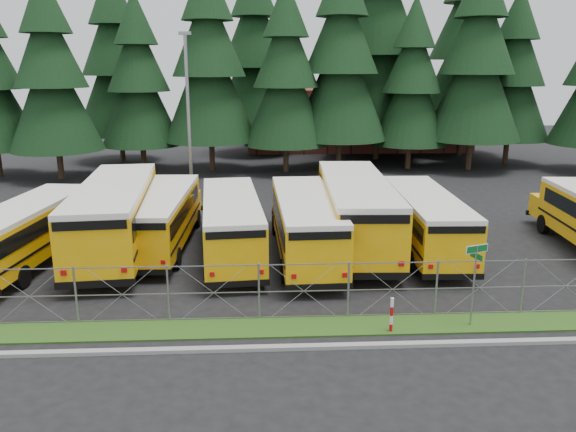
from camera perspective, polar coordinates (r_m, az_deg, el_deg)
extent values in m
plane|color=black|center=(20.56, 8.43, -8.91)|extent=(120.00, 120.00, 0.00)
cube|color=gray|center=(17.82, 10.39, -12.76)|extent=(50.00, 0.25, 0.12)
cube|color=#254D16|center=(19.04, 9.43, -10.89)|extent=(50.00, 1.40, 0.06)
cube|color=brown|center=(59.47, 6.81, 9.88)|extent=(22.00, 10.00, 6.00)
cylinder|color=gray|center=(19.18, 18.33, -6.82)|extent=(0.06, 0.06, 2.80)
cube|color=#0C5923|center=(18.76, 18.65, -3.19)|extent=(0.76, 0.29, 0.22)
cube|color=white|center=(18.76, 18.65, -3.19)|extent=(0.80, 0.30, 0.26)
cube|color=#0C5923|center=(18.83, 18.59, -3.88)|extent=(0.21, 0.53, 0.18)
cylinder|color=#B20C0C|center=(18.43, 10.47, -9.90)|extent=(0.11, 0.11, 1.20)
cylinder|color=gray|center=(34.11, -10.03, 9.31)|extent=(0.20, 0.20, 10.00)
cube|color=gray|center=(33.99, -10.44, 17.80)|extent=(0.70, 0.35, 0.18)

